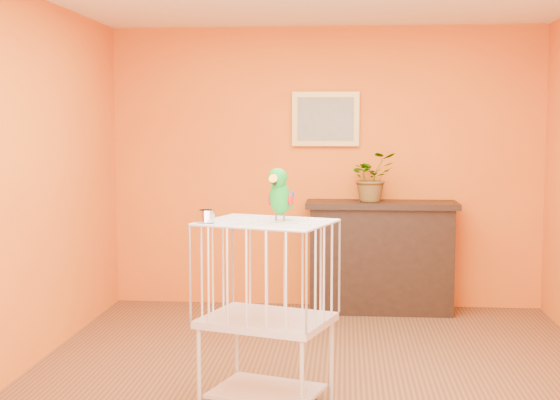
{
  "coord_description": "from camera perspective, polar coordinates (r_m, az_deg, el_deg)",
  "views": [
    {
      "loc": [
        0.18,
        -5.02,
        1.68
      ],
      "look_at": [
        -0.2,
        -0.44,
        1.25
      ],
      "focal_mm": 50.0,
      "sensor_mm": 36.0,
      "label": 1
    }
  ],
  "objects": [
    {
      "name": "parrot",
      "position": [
        4.62,
        -0.01,
        0.45
      ],
      "size": [
        0.17,
        0.29,
        0.32
      ],
      "rotation": [
        0.0,
        0.0,
        -0.27
      ],
      "color": "#59544C",
      "rests_on": "birdcage"
    },
    {
      "name": "birdcage",
      "position": [
        4.71,
        -0.99,
        -8.11
      ],
      "size": [
        0.86,
        0.76,
        1.12
      ],
      "rotation": [
        0.0,
        0.0,
        -0.32
      ],
      "color": "beige",
      "rests_on": "ground"
    },
    {
      "name": "room_shell",
      "position": [
        5.02,
        2.7,
        4.29
      ],
      "size": [
        4.5,
        4.5,
        4.5
      ],
      "color": "orange",
      "rests_on": "ground"
    },
    {
      "name": "feed_cup",
      "position": [
        4.57,
        -5.45,
        -1.17
      ],
      "size": [
        0.1,
        0.1,
        0.07
      ],
      "primitive_type": "cylinder",
      "color": "silver",
      "rests_on": "birdcage"
    },
    {
      "name": "potted_plant",
      "position": [
        7.04,
        6.73,
        1.27
      ],
      "size": [
        0.54,
        0.57,
        0.35
      ],
      "primitive_type": "imported",
      "rotation": [
        0.0,
        0.0,
        0.41
      ],
      "color": "#26722D",
      "rests_on": "console_cabinet"
    },
    {
      "name": "ground",
      "position": [
        5.3,
        2.62,
        -13.11
      ],
      "size": [
        4.5,
        4.5,
        0.0
      ],
      "primitive_type": "plane",
      "color": "brown",
      "rests_on": "ground"
    },
    {
      "name": "framed_picture",
      "position": [
        7.24,
        3.35,
        5.93
      ],
      "size": [
        0.62,
        0.04,
        0.5
      ],
      "color": "#B48940",
      "rests_on": "room_shell"
    },
    {
      "name": "console_cabinet",
      "position": [
        7.14,
        7.37,
        -4.13
      ],
      "size": [
        1.36,
        0.49,
        1.01
      ],
      "color": "black",
      "rests_on": "ground"
    }
  ]
}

